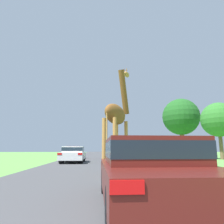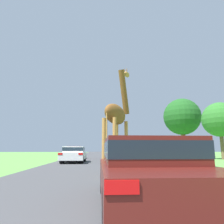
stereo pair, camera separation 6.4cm
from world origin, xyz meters
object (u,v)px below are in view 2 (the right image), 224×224
(giraffe_near_road, at_px, (117,115))
(car_far_ahead, at_px, (75,152))
(car_lead_maroon, at_px, (148,169))
(tree_left_edge, at_px, (182,117))
(car_queue_left, at_px, (119,152))
(car_queue_right, at_px, (74,154))
(tree_right_cluster, at_px, (220,120))

(giraffe_near_road, bearing_deg, car_far_ahead, 132.30)
(car_lead_maroon, bearing_deg, tree_left_edge, 65.05)
(car_lead_maroon, bearing_deg, car_queue_left, 86.01)
(car_far_ahead, distance_m, tree_left_edge, 15.54)
(tree_left_edge, bearing_deg, car_lead_maroon, -114.95)
(car_queue_right, xyz_separation_m, tree_right_cluster, (15.27, 3.64, 3.56))
(car_far_ahead, xyz_separation_m, tree_right_cluster, (16.01, -3.07, 3.49))
(tree_right_cluster, bearing_deg, giraffe_near_road, -136.98)
(car_queue_right, bearing_deg, car_far_ahead, 96.35)
(tree_right_cluster, bearing_deg, car_queue_right, -166.61)
(car_queue_right, relative_size, car_far_ahead, 1.01)
(car_queue_right, distance_m, car_far_ahead, 6.75)
(car_queue_left, distance_m, tree_right_cluster, 11.82)
(giraffe_near_road, height_order, car_queue_left, giraffe_near_road)
(tree_right_cluster, bearing_deg, car_queue_left, 163.78)
(giraffe_near_road, relative_size, tree_left_edge, 0.68)
(car_lead_maroon, xyz_separation_m, car_far_ahead, (-3.77, 19.83, 0.08))
(tree_left_edge, relative_size, tree_right_cluster, 1.32)
(car_queue_left, height_order, car_far_ahead, car_queue_left)
(car_queue_left, bearing_deg, tree_left_edge, 18.09)
(giraffe_near_road, height_order, car_queue_right, giraffe_near_road)
(car_queue_right, relative_size, tree_right_cluster, 0.71)
(car_queue_left, distance_m, tree_left_edge, 10.87)
(giraffe_near_road, xyz_separation_m, car_far_ahead, (-3.64, 14.61, -1.88))
(car_lead_maroon, height_order, tree_left_edge, tree_left_edge)
(car_queue_left, bearing_deg, car_queue_right, -123.03)
(car_lead_maroon, xyz_separation_m, tree_right_cluster, (12.24, 16.76, 3.56))
(giraffe_near_road, bearing_deg, car_queue_right, 138.41)
(giraffe_near_road, relative_size, car_far_ahead, 1.26)
(car_far_ahead, bearing_deg, tree_right_cluster, -10.85)
(giraffe_near_road, distance_m, tree_right_cluster, 17.00)
(giraffe_near_road, height_order, car_lead_maroon, giraffe_near_road)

